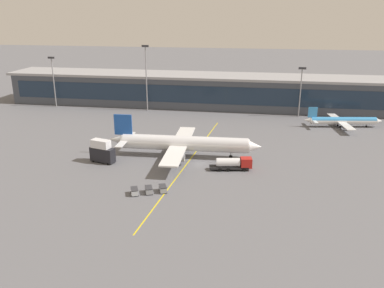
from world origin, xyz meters
TOP-DOWN VIEW (x-y plane):
  - ground_plane at (0.00, 0.00)m, footprint 700.00×700.00m
  - apron_lead_in_line at (-2.99, 2.00)m, footprint 7.06×79.74m
  - terminal_building at (9.42, 68.10)m, footprint 205.59×20.43m
  - main_airliner at (-5.15, 4.76)m, footprint 43.22×34.21m
  - fuel_tanker at (9.38, -2.89)m, footprint 11.07×4.36m
  - catering_lift at (-25.96, -3.33)m, footprint 7.22×4.19m
  - baggage_cart_0 at (-11.34, -21.29)m, footprint 2.43×3.04m
  - baggage_cart_1 at (-8.38, -20.07)m, footprint 2.43×3.04m
  - baggage_cart_2 at (-5.42, -18.85)m, footprint 2.43×3.04m
  - commuter_jet_far at (44.42, 43.87)m, footprint 27.64×22.03m
  - apron_light_mast_0 at (-30.23, 56.14)m, footprint 2.80×0.50m
  - apron_light_mast_1 at (-70.55, 56.14)m, footprint 2.80×0.50m
  - apron_light_mast_2 at (30.23, 56.14)m, footprint 2.80×0.50m

SIDE VIEW (x-z plane):
  - ground_plane at x=0.00m, z-range 0.00..0.00m
  - apron_lead_in_line at x=-2.99m, z-range 0.00..0.01m
  - baggage_cart_0 at x=-11.34m, z-range 0.04..1.52m
  - baggage_cart_1 at x=-8.38m, z-range 0.04..1.52m
  - baggage_cart_2 at x=-5.42m, z-range 0.04..1.52m
  - fuel_tanker at x=9.38m, z-range 0.12..3.37m
  - commuter_jet_far at x=44.42m, z-range -1.26..5.87m
  - catering_lift at x=-25.96m, z-range -0.08..6.22m
  - main_airliner at x=-5.15m, z-range -1.88..9.73m
  - terminal_building at x=9.42m, z-range 0.02..13.52m
  - apron_light_mast_2 at x=30.23m, z-range 1.89..20.93m
  - apron_light_mast_1 at x=-70.55m, z-range 1.94..22.99m
  - apron_light_mast_0 at x=-30.23m, z-range 2.03..28.31m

